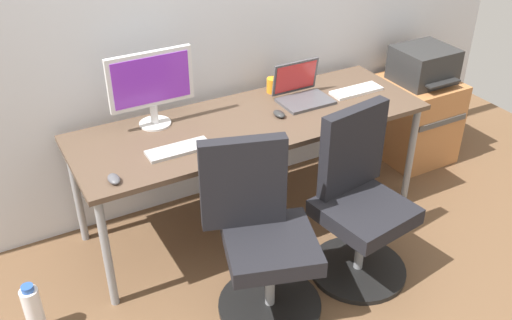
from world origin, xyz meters
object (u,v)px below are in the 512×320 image
Objects in this scene: side_cabinet at (415,119)px; coffee_mug at (273,85)px; desktop_monitor at (151,84)px; office_chair_left at (261,239)px; printer at (424,65)px; water_bottle_on_floor at (34,311)px; open_laptop at (301,91)px; office_chair_right at (359,204)px.

coffee_mug is (-1.12, 0.15, 0.45)m from side_cabinet.
office_chair_left is at bearing -76.95° from desktop_monitor.
office_chair_left reaches higher than printer.
open_laptop reaches higher than water_bottle_on_floor.
printer is (-0.00, -0.00, 0.42)m from side_cabinet.
printer is at bearing -2.81° from desktop_monitor.
office_chair_left is 1.04m from desktop_monitor.
coffee_mug is at bearing 3.85° from desktop_monitor.
side_cabinet is 1.94× the size of open_laptop.
office_chair_left is at bearing -132.91° from open_laptop.
office_chair_left is 0.60m from office_chair_right.
office_chair_left reaches higher than side_cabinet.
water_bottle_on_floor is at bearing -148.98° from desktop_monitor.
office_chair_right is 1.36m from side_cabinet.
water_bottle_on_floor is 3.37× the size of coffee_mug.
office_chair_right reaches higher than water_bottle_on_floor.
office_chair_right reaches higher than coffee_mug.
office_chair_left is 1.15m from coffee_mug.
coffee_mug reaches higher than side_cabinet.
desktop_monitor is at bearing 103.05° from office_chair_left.
open_laptop is at bearing 82.69° from office_chair_right.
open_laptop is (0.90, -0.12, -0.19)m from desktop_monitor.
office_chair_right is at bearing -89.89° from coffee_mug.
desktop_monitor is (-1.92, 0.09, 0.23)m from printer.
coffee_mug is (-0.10, 0.18, -0.01)m from open_laptop.
coffee_mug is (-0.00, 0.93, 0.33)m from office_chair_right.
coffee_mug is at bearing 57.13° from office_chair_left.
office_chair_left is 1.00× the size of office_chair_right.
office_chair_right is 0.98m from coffee_mug.
open_laptop is (-1.02, -0.03, 0.46)m from side_cabinet.
water_bottle_on_floor is at bearing -171.22° from printer.
side_cabinet is at bearing 90.00° from printer.
water_bottle_on_floor is (-1.68, 0.35, -0.28)m from office_chair_right.
office_chair_right is at bearing -145.10° from side_cabinet.
water_bottle_on_floor is (-2.79, -0.43, -0.15)m from side_cabinet.
open_laptop is (1.77, 0.40, 0.61)m from water_bottle_on_floor.
water_bottle_on_floor is 1.00× the size of open_laptop.
coffee_mug is (1.68, 0.58, 0.60)m from water_bottle_on_floor.
side_cabinet is 0.42m from printer.
printer is 2.88m from water_bottle_on_floor.
open_laptop is at bearing -178.35° from printer.
office_chair_left is 3.03× the size of water_bottle_on_floor.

